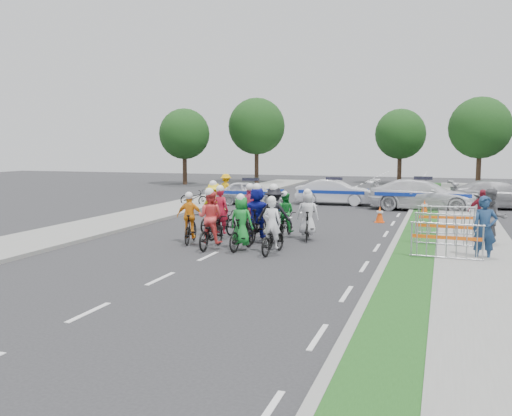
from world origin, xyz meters
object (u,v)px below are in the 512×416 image
(tree_0, at_px, (184,134))
(parked_bike, at_px, (194,198))
(spectator_1, at_px, (492,219))
(cone_1, at_px, (424,207))
(barrier_1, at_px, (446,231))
(police_car_0, at_px, (251,193))
(tree_1, at_px, (480,128))
(marshal_hiviz, at_px, (226,189))
(cone_0, at_px, (380,214))
(rider_8, at_px, (285,219))
(spectator_0, at_px, (485,229))
(rider_10, at_px, (214,212))
(rider_2, at_px, (211,226))
(civilian_sedan, at_px, (500,195))
(rider_6, at_px, (221,221))
(tree_4, at_px, (400,134))
(rider_9, at_px, (251,215))
(police_car_2, at_px, (423,195))
(barrier_0, at_px, (446,243))
(tree_3, at_px, (257,126))
(police_car_1, at_px, (334,192))
(rider_3, at_px, (190,223))
(rider_5, at_px, (257,217))
(barrier_2, at_px, (446,222))
(rider_4, at_px, (274,222))
(rider_0, at_px, (272,235))
(rider_1, at_px, (242,228))
(rider_7, at_px, (308,220))

(tree_0, bearing_deg, parked_bike, -63.03)
(spectator_1, relative_size, cone_1, 2.73)
(barrier_1, height_order, tree_0, tree_0)
(parked_bike, bearing_deg, police_car_0, -51.07)
(spectator_1, distance_m, tree_1, 26.16)
(marshal_hiviz, bearing_deg, cone_0, 166.70)
(tree_1, bearing_deg, rider_8, -106.86)
(rider_8, bearing_deg, spectator_0, 159.23)
(rider_10, bearing_deg, rider_2, 119.66)
(civilian_sedan, bearing_deg, rider_6, 134.22)
(rider_10, relative_size, tree_4, 0.32)
(rider_9, bearing_deg, police_car_2, -112.76)
(barrier_0, distance_m, tree_3, 34.80)
(tree_1, bearing_deg, police_car_1, -120.12)
(police_car_2, height_order, tree_0, tree_0)
(cone_1, xyz_separation_m, tree_4, (-2.74, 21.25, 3.85))
(police_car_1, bearing_deg, barrier_0, -161.31)
(rider_3, xyz_separation_m, cone_1, (7.19, 10.85, -0.34))
(rider_5, relative_size, barrier_2, 1.00)
(spectator_1, distance_m, barrier_0, 3.20)
(rider_8, height_order, police_car_0, rider_8)
(civilian_sedan, height_order, tree_4, tree_4)
(cone_0, relative_size, parked_bike, 0.41)
(rider_4, relative_size, cone_0, 2.92)
(rider_0, xyz_separation_m, tree_1, (7.31, 29.00, 3.95))
(rider_1, distance_m, barrier_1, 6.50)
(police_car_2, distance_m, marshal_hiviz, 10.63)
(rider_0, relative_size, spectator_0, 0.95)
(marshal_hiviz, relative_size, barrier_0, 0.84)
(barrier_2, bearing_deg, rider_0, -135.46)
(rider_4, distance_m, rider_10, 3.53)
(rider_3, relative_size, tree_4, 0.28)
(rider_6, xyz_separation_m, cone_1, (6.60, 9.53, -0.29))
(police_car_0, distance_m, marshal_hiviz, 1.48)
(cone_1, bearing_deg, rider_7, -111.99)
(barrier_0, relative_size, tree_1, 0.29)
(rider_5, bearing_deg, rider_3, 26.30)
(rider_7, distance_m, police_car_0, 12.06)
(rider_2, distance_m, rider_7, 3.63)
(rider_1, xyz_separation_m, rider_5, (-0.02, 1.64, 0.14))
(spectator_0, xyz_separation_m, spectator_1, (0.36, 2.45, 0.02))
(rider_2, height_order, tree_3, tree_3)
(rider_0, xyz_separation_m, barrier_0, (5.01, 0.24, -0.03))
(rider_7, xyz_separation_m, spectator_1, (5.94, 0.30, 0.25))
(rider_5, relative_size, barrier_0, 1.00)
(rider_9, distance_m, rider_10, 1.56)
(civilian_sedan, bearing_deg, tree_3, 41.60)
(tree_0, relative_size, tree_1, 0.92)
(rider_10, relative_size, spectator_0, 1.08)
(police_car_1, height_order, tree_4, tree_4)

